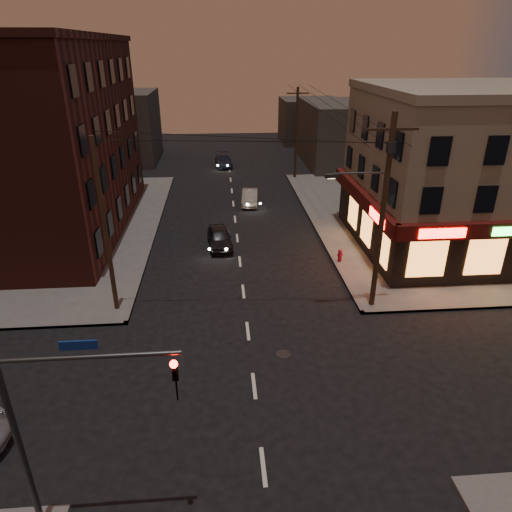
{
  "coord_description": "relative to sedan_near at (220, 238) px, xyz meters",
  "views": [
    {
      "loc": [
        -1.12,
        -14.82,
        12.8
      ],
      "look_at": [
        0.56,
        5.88,
        3.2
      ],
      "focal_mm": 32.0,
      "sensor_mm": 36.0,
      "label": 1
    }
  ],
  "objects": [
    {
      "name": "ground",
      "position": [
        1.28,
        -14.56,
        -0.68
      ],
      "size": [
        120.0,
        120.0,
        0.0
      ],
      "primitive_type": "plane",
      "color": "black",
      "rests_on": "ground"
    },
    {
      "name": "sidewalk_ne",
      "position": [
        19.28,
        4.44,
        -0.6
      ],
      "size": [
        24.0,
        28.0,
        0.15
      ],
      "primitive_type": "cube",
      "color": "#514F4C",
      "rests_on": "ground"
    },
    {
      "name": "pizza_building",
      "position": [
        17.21,
        -1.13,
        4.67
      ],
      "size": [
        15.85,
        12.85,
        10.5
      ],
      "color": "gray",
      "rests_on": "sidewalk_ne"
    },
    {
      "name": "brick_apartment",
      "position": [
        -13.22,
        4.44,
        5.97
      ],
      "size": [
        12.0,
        20.0,
        13.0
      ],
      "primitive_type": "cube",
      "color": "#441A16",
      "rests_on": "sidewalk_nw"
    },
    {
      "name": "bg_building_ne_a",
      "position": [
        15.28,
        23.44,
        2.82
      ],
      "size": [
        10.0,
        12.0,
        7.0
      ],
      "primitive_type": "cube",
      "color": "#3F3D3A",
      "rests_on": "ground"
    },
    {
      "name": "bg_building_nw",
      "position": [
        -11.72,
        27.44,
        3.32
      ],
      "size": [
        9.0,
        10.0,
        8.0
      ],
      "primitive_type": "cube",
      "color": "#3F3D3A",
      "rests_on": "ground"
    },
    {
      "name": "bg_building_ne_b",
      "position": [
        13.28,
        37.44,
        2.32
      ],
      "size": [
        8.0,
        8.0,
        6.0
      ],
      "primitive_type": "cube",
      "color": "#3F3D3A",
      "rests_on": "ground"
    },
    {
      "name": "utility_pole_main",
      "position": [
        7.96,
        -8.76,
        5.08
      ],
      "size": [
        4.2,
        0.44,
        10.0
      ],
      "color": "#382619",
      "rests_on": "sidewalk_ne"
    },
    {
      "name": "utility_pole_far",
      "position": [
        8.08,
        17.44,
        3.97
      ],
      "size": [
        0.26,
        0.26,
        9.0
      ],
      "primitive_type": "cylinder",
      "color": "#382619",
      "rests_on": "sidewalk_ne"
    },
    {
      "name": "utility_pole_west",
      "position": [
        -5.52,
        -8.06,
        3.97
      ],
      "size": [
        0.24,
        0.24,
        9.0
      ],
      "primitive_type": "cylinder",
      "color": "#382619",
      "rests_on": "sidewalk_nw"
    },
    {
      "name": "traffic_signal",
      "position": [
        -4.29,
        -20.17,
        3.48
      ],
      "size": [
        4.49,
        0.32,
        6.47
      ],
      "color": "#333538",
      "rests_on": "ground"
    },
    {
      "name": "sedan_near",
      "position": [
        0.0,
        0.0,
        0.0
      ],
      "size": [
        1.91,
        4.1,
        1.36
      ],
      "primitive_type": "imported",
      "rotation": [
        0.0,
        0.0,
        0.08
      ],
      "color": "black",
      "rests_on": "ground"
    },
    {
      "name": "sedan_mid",
      "position": [
        2.75,
        9.22,
        -0.04
      ],
      "size": [
        1.73,
        3.98,
        1.27
      ],
      "primitive_type": "imported",
      "rotation": [
        0.0,
        0.0,
        -0.1
      ],
      "color": "gray",
      "rests_on": "ground"
    },
    {
      "name": "sedan_far",
      "position": [
        0.65,
        23.37,
        -0.02
      ],
      "size": [
        2.11,
        4.64,
        1.32
      ],
      "primitive_type": "imported",
      "rotation": [
        0.0,
        0.0,
        0.06
      ],
      "color": "#181F30",
      "rests_on": "ground"
    },
    {
      "name": "fire_hydrant",
      "position": [
        7.68,
        -3.36,
        -0.07
      ],
      "size": [
        0.37,
        0.37,
        0.84
      ],
      "rotation": [
        0.0,
        0.0,
        0.17
      ],
      "color": "maroon",
      "rests_on": "sidewalk_ne"
    }
  ]
}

